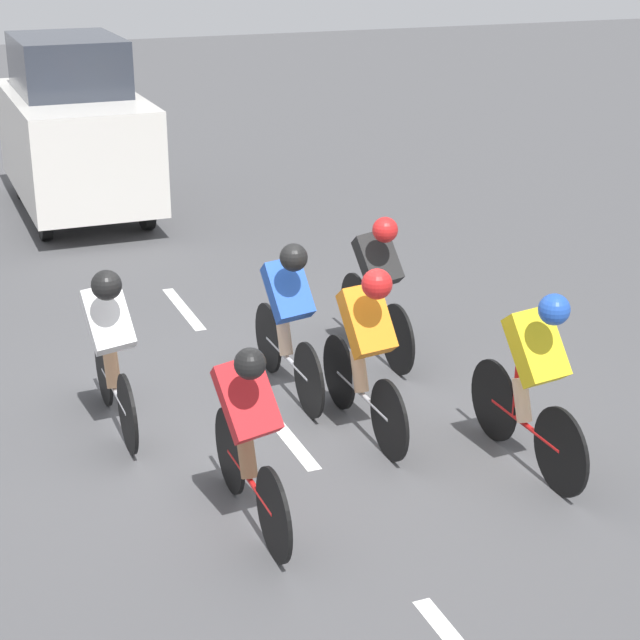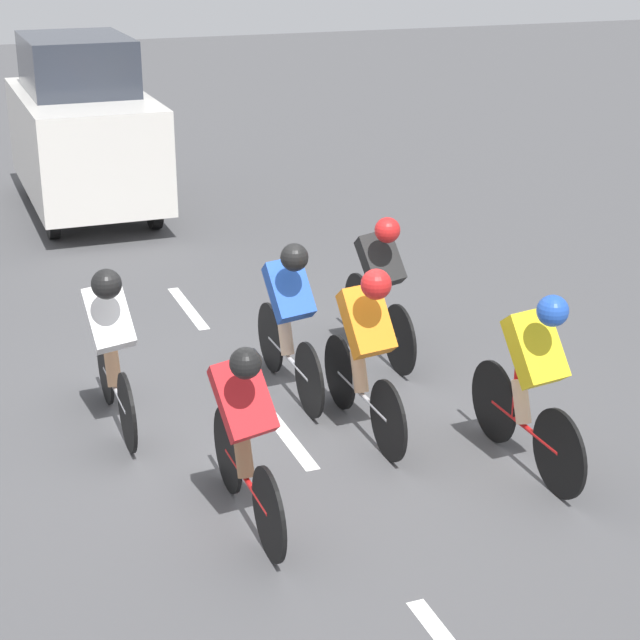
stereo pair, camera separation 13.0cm
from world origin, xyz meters
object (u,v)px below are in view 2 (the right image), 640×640
Objects in this scene: support_car at (83,128)px; cyclist_orange at (366,345)px; cyclist_red at (245,429)px; cyclist_yellow at (533,375)px; cyclist_blue at (289,313)px; cyclist_white at (111,341)px; cyclist_black at (380,282)px.

cyclist_orange is at bearing 96.51° from support_car.
cyclist_red is at bearing 37.09° from cyclist_orange.
cyclist_yellow is (-2.25, -0.01, 0.04)m from cyclist_red.
cyclist_yellow is 2.30m from cyclist_blue.
cyclist_white is 2.06m from cyclist_orange.
cyclist_blue is at bearing -117.25° from cyclist_red.
cyclist_red is 1.65m from cyclist_orange.
cyclist_black is 1.67m from cyclist_orange.
cyclist_orange reaches higher than cyclist_blue.
cyclist_yellow is at bearing 122.52° from cyclist_blue.
cyclist_white is 0.95× the size of cyclist_blue.
cyclist_yellow is 9.17m from support_car.
cyclist_black is at bearing -86.46° from cyclist_yellow.
cyclist_red is 1.00× the size of cyclist_white.
cyclist_white is at bearing -24.28° from cyclist_orange.
support_car reaches higher than cyclist_blue.
cyclist_red is (2.09, 2.47, -0.02)m from cyclist_black.
cyclist_yellow reaches higher than cyclist_orange.
cyclist_black is 1.01× the size of cyclist_yellow.
cyclist_yellow is at bearing 101.60° from support_car.
cyclist_red is 9.01m from support_car.
cyclist_white is 1.57m from cyclist_blue.
cyclist_white is at bearing -73.09° from cyclist_red.
cyclist_orange reaches higher than cyclist_red.
cyclist_blue is 0.45× the size of support_car.
cyclist_black is at bearing -130.30° from cyclist_red.
cyclist_red is 0.97× the size of cyclist_orange.
cyclist_blue is at bearing 25.27° from cyclist_black.
support_car is at bearing -75.47° from cyclist_black.
cyclist_yellow is at bearing 146.91° from cyclist_white.
cyclist_black is 6.75m from support_car.
support_car is (-0.96, -7.15, 0.41)m from cyclist_white.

